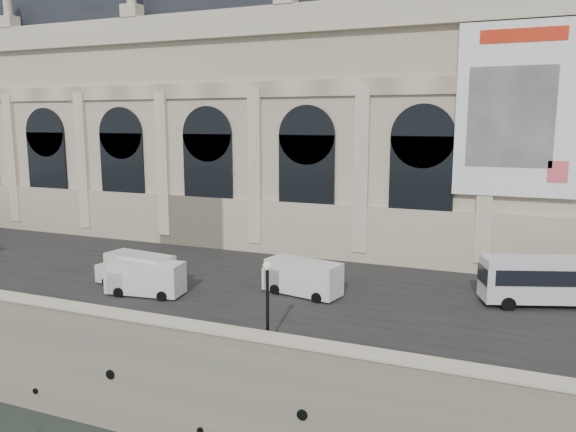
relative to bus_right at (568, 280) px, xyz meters
The scene contains 10 objects.
ground 32.03m from the bus_right, 149.65° to the right, with size 260.00×260.00×0.00m, color black.
quay 33.38m from the bus_right, 144.22° to the left, with size 160.00×70.00×6.00m, color gray.
street 26.91m from the bus_right, behind, with size 160.00×24.00×0.06m, color #2D2D2D.
parapet 30.78m from the bus_right, 150.61° to the right, with size 160.00×1.40×1.21m.
museum 38.02m from the bus_right, 155.16° to the left, with size 69.00×18.70×29.10m.
bus_right is the anchor object (origin of this frame).
van_b 28.95m from the bus_right, 162.65° to the right, with size 5.64×2.78×2.41m.
van_c 17.94m from the bus_right, 166.18° to the right, with size 5.89×3.16×2.49m.
box_truck 30.07m from the bus_right, 165.93° to the right, with size 6.56×2.92×2.56m.
lamp_right 20.71m from the bus_right, 139.30° to the right, with size 0.48×0.48×4.75m.
Camera 1 is at (23.28, -24.50, 18.20)m, focal length 35.00 mm.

